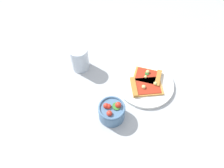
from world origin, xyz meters
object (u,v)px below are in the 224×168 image
object	(u,v)px
plate	(145,84)
pizza_slice_near	(144,86)
soda_glass	(80,59)
pizza_slice_far	(149,77)
salad_bowl	(112,111)

from	to	relation	value
plate	pizza_slice_near	bearing A→B (deg)	-159.88
plate	soda_glass	xyz separation A→B (m)	(-0.10, 0.29, 0.05)
pizza_slice_near	pizza_slice_far	size ratio (longest dim) A/B	1.13
soda_glass	pizza_slice_near	bearing A→B (deg)	-74.90
salad_bowl	soda_glass	bearing A→B (deg)	68.34
pizza_slice_near	pizza_slice_far	bearing A→B (deg)	12.25
salad_bowl	soda_glass	size ratio (longest dim) A/B	0.90
plate	salad_bowl	bearing A→B (deg)	174.80
pizza_slice_near	plate	bearing A→B (deg)	20.12
pizza_slice_far	plate	bearing A→B (deg)	-172.69
pizza_slice_near	pizza_slice_far	world-z (taller)	same
plate	pizza_slice_far	xyz separation A→B (m)	(0.04, 0.00, 0.01)
salad_bowl	soda_glass	xyz separation A→B (m)	(0.11, 0.27, 0.02)
plate	pizza_slice_near	world-z (taller)	pizza_slice_near
soda_glass	pizza_slice_far	bearing A→B (deg)	-64.44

